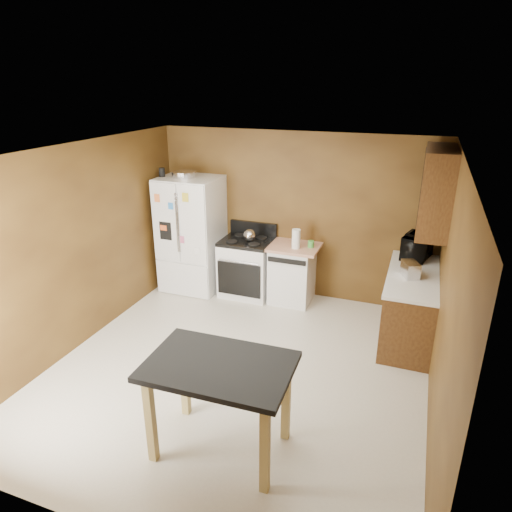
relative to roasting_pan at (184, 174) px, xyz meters
The scene contains 18 objects.
floor 3.08m from the roasting_pan, 48.89° to the right, with size 4.50×4.50×0.00m, color beige.
ceiling 2.56m from the roasting_pan, 48.89° to the right, with size 4.50×4.50×0.00m, color white.
wall_back 1.77m from the roasting_pan, 13.47° to the left, with size 4.20×4.20×0.00m, color brown.
wall_front 4.46m from the roasting_pan, 68.44° to the right, with size 4.20×4.20×0.00m, color brown.
wall_left 2.01m from the roasting_pan, 104.34° to the right, with size 4.50×4.50×0.00m, color brown.
wall_right 4.21m from the roasting_pan, 26.55° to the right, with size 4.50×4.50×0.00m, color brown.
roasting_pan is the anchor object (origin of this frame).
pen_cup 0.33m from the roasting_pan, 164.04° to the right, with size 0.09×0.09×0.13m, color black.
kettle 1.35m from the roasting_pan, ahead, with size 0.19×0.19×0.19m, color silver.
paper_towel 1.95m from the roasting_pan, ahead, with size 0.12×0.12×0.28m, color white.
green_canister 2.17m from the roasting_pan, ahead, with size 0.09×0.09×0.10m, color green.
toaster 3.52m from the roasting_pan, ahead, with size 0.16×0.26×0.19m, color silver.
microwave 3.52m from the roasting_pan, ahead, with size 0.56×0.38×0.31m, color black.
refrigerator 0.95m from the roasting_pan, ahead, with size 0.90×0.80×1.80m.
gas_range 1.70m from the roasting_pan, ahead, with size 0.76×0.68×1.10m.
dishwasher 2.20m from the roasting_pan, ahead, with size 0.78×0.63×0.89m.
right_cabinets 3.61m from the roasting_pan, ahead, with size 0.63×1.58×2.45m.
island 3.76m from the roasting_pan, 57.36° to the right, with size 1.28×0.87×0.91m.
Camera 1 is at (1.76, -4.15, 3.19)m, focal length 32.00 mm.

